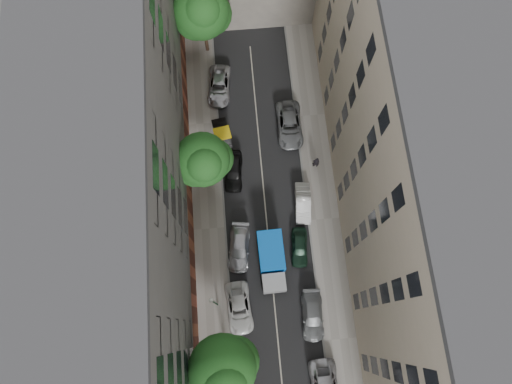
{
  "coord_description": "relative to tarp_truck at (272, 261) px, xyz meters",
  "views": [
    {
      "loc": [
        -1.87,
        -9.66,
        42.65
      ],
      "look_at": [
        -0.92,
        1.46,
        6.0
      ],
      "focal_mm": 32.0,
      "sensor_mm": 36.0,
      "label": 1
    }
  ],
  "objects": [
    {
      "name": "ground",
      "position": [
        -0.06,
        3.75,
        -1.4
      ],
      "size": [
        120.0,
        120.0,
        0.0
      ],
      "primitive_type": "plane",
      "color": "#4C4C49",
      "rests_on": "ground"
    },
    {
      "name": "tarp_truck",
      "position": [
        0.0,
        0.0,
        0.0
      ],
      "size": [
        2.3,
        5.51,
        2.53
      ],
      "rotation": [
        0.0,
        0.0,
        0.02
      ],
      "color": "black",
      "rests_on": "ground"
    },
    {
      "name": "car_left_1",
      "position": [
        -3.66,
        -9.65,
        -0.73
      ],
      "size": [
        1.54,
        4.1,
        1.34
      ],
      "primitive_type": "imported",
      "rotation": [
        0.0,
        0.0,
        0.03
      ],
      "color": "#4B140F",
      "rests_on": "ground"
    },
    {
      "name": "car_right_2",
      "position": [
        2.74,
        1.15,
        -0.75
      ],
      "size": [
        1.88,
        3.89,
        1.28
      ],
      "primitive_type": "imported",
      "rotation": [
        0.0,
        0.0,
        -0.1
      ],
      "color": "#152F20",
      "rests_on": "ground"
    },
    {
      "name": "tree_near",
      "position": [
        -4.57,
        -8.51,
        5.07
      ],
      "size": [
        5.42,
        5.17,
        9.35
      ],
      "color": "#382619",
      "rests_on": "sidewalk_left"
    },
    {
      "name": "car_left_4",
      "position": [
        -2.86,
        9.15,
        -0.66
      ],
      "size": [
        2.1,
        4.42,
        1.46
      ],
      "primitive_type": "imported",
      "rotation": [
        0.0,
        0.0,
        -0.09
      ],
      "color": "black",
      "rests_on": "ground"
    },
    {
      "name": "car_right_1",
      "position": [
        3.2,
        -5.05,
        -0.73
      ],
      "size": [
        2.09,
        4.66,
        1.33
      ],
      "primitive_type": "imported",
      "rotation": [
        0.0,
        0.0,
        -0.05
      ],
      "color": "gray",
      "rests_on": "ground"
    },
    {
      "name": "sidewalk_right",
      "position": [
        5.44,
        3.75,
        -1.32
      ],
      "size": [
        3.0,
        44.0,
        0.15
      ],
      "primitive_type": "cube",
      "color": "gray",
      "rests_on": "ground"
    },
    {
      "name": "car_left_6",
      "position": [
        -3.66,
        18.61,
        -0.72
      ],
      "size": [
        2.78,
        5.09,
        1.35
      ],
      "primitive_type": "imported",
      "rotation": [
        0.0,
        0.0,
        -0.11
      ],
      "color": "#B2B1B6",
      "rests_on": "ground"
    },
    {
      "name": "tree_far",
      "position": [
        -4.57,
        23.35,
        4.78
      ],
      "size": [
        5.66,
        5.43,
        9.08
      ],
      "color": "#382619",
      "rests_on": "sidewalk_left"
    },
    {
      "name": "lamp_post",
      "position": [
        -5.22,
        -3.36,
        2.64
      ],
      "size": [
        0.36,
        0.36,
        6.3
      ],
      "color": "#164F28",
      "rests_on": "sidewalk_left"
    },
    {
      "name": "car_left_5",
      "position": [
        -3.66,
        12.75,
        -0.71
      ],
      "size": [
        2.12,
        4.36,
        1.38
      ],
      "primitive_type": "imported",
      "rotation": [
        0.0,
        0.0,
        0.16
      ],
      "color": "black",
      "rests_on": "ground"
    },
    {
      "name": "car_left_3",
      "position": [
        -2.86,
        1.55,
        -0.72
      ],
      "size": [
        2.53,
        4.87,
        1.35
      ],
      "primitive_type": "imported",
      "rotation": [
        0.0,
        0.0,
        -0.14
      ],
      "color": "#BCBDC1",
      "rests_on": "ground"
    },
    {
      "name": "tree_mid",
      "position": [
        -5.24,
        8.42,
        4.4
      ],
      "size": [
        5.11,
        4.82,
        8.42
      ],
      "color": "#382619",
      "rests_on": "sidewalk_left"
    },
    {
      "name": "car_left_2",
      "position": [
        -3.27,
        -3.85,
        -0.74
      ],
      "size": [
        2.47,
        4.84,
        1.31
      ],
      "primitive_type": "imported",
      "rotation": [
        0.0,
        0.0,
        0.07
      ],
      "color": "silver",
      "rests_on": "ground"
    },
    {
      "name": "pedestrian",
      "position": [
        5.21,
        9.2,
        -0.29
      ],
      "size": [
        0.77,
        0.58,
        1.91
      ],
      "primitive_type": "imported",
      "rotation": [
        0.0,
        0.0,
        2.96
      ],
      "color": "black",
      "rests_on": "sidewalk_right"
    },
    {
      "name": "car_right_4",
      "position": [
        3.11,
        13.55,
        -0.66
      ],
      "size": [
        2.52,
        5.35,
        1.48
      ],
      "primitive_type": "imported",
      "rotation": [
        0.0,
        0.0,
        -0.01
      ],
      "color": "slate",
      "rests_on": "ground"
    },
    {
      "name": "building_right",
      "position": [
        10.94,
        3.75,
        8.6
      ],
      "size": [
        8.0,
        44.0,
        20.0
      ],
      "primitive_type": "cube",
      "color": "#B5A18C",
      "rests_on": "ground"
    },
    {
      "name": "sidewalk_left",
      "position": [
        -5.56,
        3.75,
        -1.32
      ],
      "size": [
        3.0,
        44.0,
        0.15
      ],
      "primitive_type": "cube",
      "color": "gray",
      "rests_on": "ground"
    },
    {
      "name": "road_surface",
      "position": [
        -0.06,
        3.75,
        -1.39
      ],
      "size": [
        8.0,
        44.0,
        0.02
      ],
      "primitive_type": "cube",
      "color": "black",
      "rests_on": "ground"
    },
    {
      "name": "building_left",
      "position": [
        -11.06,
        3.75,
        8.6
      ],
      "size": [
        8.0,
        44.0,
        20.0
      ],
      "primitive_type": "cube",
      "color": "#514E4B",
      "rests_on": "ground"
    },
    {
      "name": "car_right_3",
      "position": [
        3.54,
        5.35,
        -0.73
      ],
      "size": [
        1.72,
        4.16,
        1.34
      ],
      "primitive_type": "imported",
      "rotation": [
        0.0,
        0.0,
        -0.08
      ],
      "color": "silver",
      "rests_on": "ground"
    }
  ]
}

